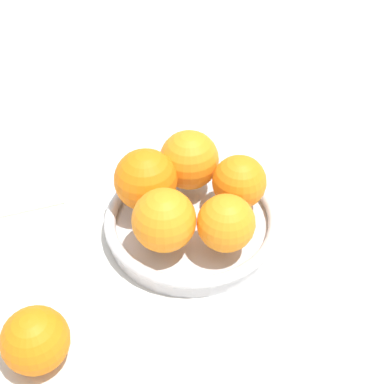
{
  "coord_description": "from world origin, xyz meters",
  "views": [
    {
      "loc": [
        0.1,
        -0.5,
        0.54
      ],
      "look_at": [
        0.0,
        0.0,
        0.07
      ],
      "focal_mm": 50.0,
      "sensor_mm": 36.0,
      "label": 1
    }
  ],
  "objects": [
    {
      "name": "fruit_bowl",
      "position": [
        0.0,
        0.0,
        0.02
      ],
      "size": [
        0.24,
        0.24,
        0.03
      ],
      "color": "silver",
      "rests_on": "ground_plane"
    },
    {
      "name": "stray_orange",
      "position": [
        -0.12,
        -0.22,
        0.04
      ],
      "size": [
        0.07,
        0.07,
        0.07
      ],
      "primitive_type": "sphere",
      "color": "orange",
      "rests_on": "ground_plane"
    },
    {
      "name": "napkin_folded",
      "position": [
        -0.28,
        0.04,
        0.0
      ],
      "size": [
        0.18,
        0.18,
        0.01
      ],
      "primitive_type": "cube",
      "rotation": [
        0.0,
        0.0,
        0.53
      ],
      "color": "silver",
      "rests_on": "ground_plane"
    },
    {
      "name": "orange_pile",
      "position": [
        -0.01,
        0.0,
        0.07
      ],
      "size": [
        0.2,
        0.2,
        0.08
      ],
      "color": "orange",
      "rests_on": "fruit_bowl"
    },
    {
      "name": "ground_plane",
      "position": [
        0.0,
        0.0,
        0.0
      ],
      "size": [
        4.0,
        4.0,
        0.0
      ],
      "primitive_type": "plane",
      "color": "beige"
    }
  ]
}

